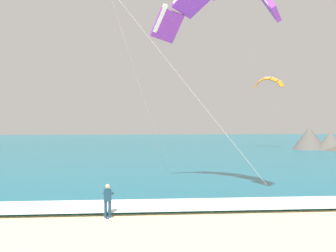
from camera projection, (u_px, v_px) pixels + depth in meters
name	position (u px, v px, depth m)	size (l,w,h in m)	color
sea	(125.00, 145.00, 79.83)	(200.00, 120.00, 0.20)	#146075
surf_foam	(99.00, 206.00, 21.04)	(200.00, 3.11, 0.04)	white
surfboard	(108.00, 218.00, 19.23)	(0.55, 1.43, 0.09)	white
kitesurfer	(108.00, 199.00, 19.24)	(0.55, 0.54, 1.69)	#143347
kite_primary	(214.00, 0.00, 25.02)	(9.71, 8.75, 12.75)	purple
kite_distant	(268.00, 81.00, 65.92)	(4.28, 3.98, 1.93)	orange
headland_right	(325.00, 142.00, 63.88)	(10.61, 8.60, 3.92)	#56514C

